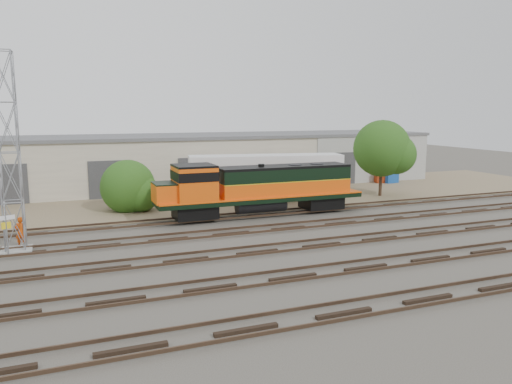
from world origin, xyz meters
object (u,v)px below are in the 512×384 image
object	(u,v)px
signal_tower	(9,157)
semi_trailer	(269,172)
locomotive	(258,187)
worker	(21,232)

from	to	relation	value
signal_tower	semi_trailer	xyz separation A→B (m)	(19.19, 9.34, -2.75)
locomotive	signal_tower	world-z (taller)	signal_tower
signal_tower	worker	xyz separation A→B (m)	(0.21, 0.94, -4.38)
signal_tower	semi_trailer	distance (m)	21.52
semi_trailer	worker	bearing A→B (deg)	-145.15
worker	semi_trailer	world-z (taller)	semi_trailer
signal_tower	worker	world-z (taller)	signal_tower
semi_trailer	locomotive	bearing A→B (deg)	-109.90
locomotive	signal_tower	size ratio (longest dim) A/B	1.44
worker	semi_trailer	bearing A→B (deg)	-147.24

